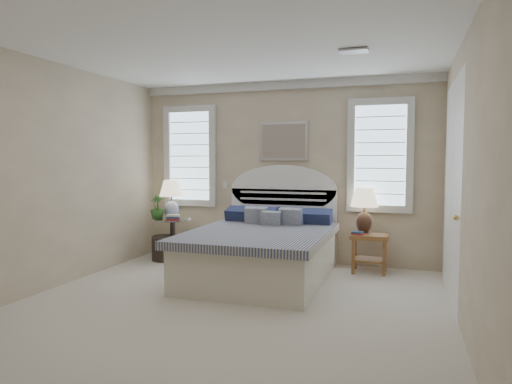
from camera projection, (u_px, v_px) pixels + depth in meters
The scene contains 21 objects.
floor at pixel (221, 312), 4.60m from camera, with size 4.50×5.00×0.01m, color beige.
ceiling at pixel (219, 40), 4.41m from camera, with size 4.50×5.00×0.01m, color white.
wall_back at pixel (284, 172), 6.88m from camera, with size 4.50×0.02×2.70m, color tan.
wall_left at pixel (38, 176), 5.21m from camera, with size 0.02×5.00×2.70m, color tan.
wall_right at pixel (469, 182), 3.81m from camera, with size 0.02×5.00×2.70m, color tan.
crown_molding at pixel (284, 85), 6.75m from camera, with size 4.50×0.08×0.12m, color silver.
hvac_vent at pixel (354, 51), 4.80m from camera, with size 0.30×0.20×0.02m, color #B2B2B2.
switch_plate at pixel (225, 185), 7.17m from camera, with size 0.08×0.01×0.12m, color silver.
window_left at pixel (190, 156), 7.32m from camera, with size 0.90×0.06×1.60m, color silver.
window_right at pixel (380, 155), 6.40m from camera, with size 0.90×0.06×1.60m, color silver.
painting at pixel (283, 141), 6.81m from camera, with size 0.74×0.04×0.58m, color silver.
closet_door at pixel (452, 191), 4.96m from camera, with size 0.02×1.80×2.40m, color white.
bed at pixel (263, 248), 5.96m from camera, with size 1.72×2.28×1.47m.
side_table_left at pixel (173, 235), 7.03m from camera, with size 0.56×0.56×0.63m.
nightstand_right at pixel (369, 245), 6.21m from camera, with size 0.50×0.40×0.53m.
floor_pot at pixel (165, 248), 7.00m from camera, with size 0.41×0.41×0.37m, color black.
lamp_left at pixel (171, 195), 7.06m from camera, with size 0.44×0.44×0.60m.
lamp_right at pixel (364, 205), 6.31m from camera, with size 0.49×0.49×0.63m.
potted_plant at pixel (157, 207), 6.99m from camera, with size 0.21×0.21×0.37m, color #388033.
books_left at pixel (173, 217), 6.89m from camera, with size 0.24×0.21×0.08m.
books_right at pixel (358, 233), 6.16m from camera, with size 0.17×0.14×0.04m.
Camera 1 is at (1.75, -4.17, 1.53)m, focal length 32.00 mm.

